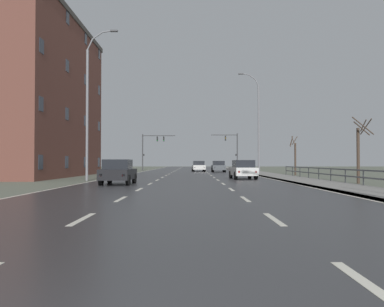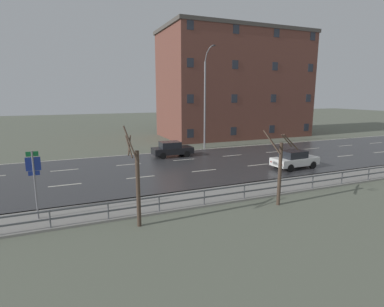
{
  "view_description": "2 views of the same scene",
  "coord_description": "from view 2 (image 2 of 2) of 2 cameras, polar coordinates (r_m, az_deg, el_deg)",
  "views": [
    {
      "loc": [
        0.34,
        -2.59,
        1.41
      ],
      "look_at": [
        0.68,
        68.12,
        2.89
      ],
      "focal_mm": 38.29,
      "sensor_mm": 36.0,
      "label": 1
    },
    {
      "loc": [
        24.81,
        13.09,
        6.3
      ],
      "look_at": [
        0.0,
        23.47,
        1.07
      ],
      "focal_mm": 28.53,
      "sensor_mm": 36.0,
      "label": 2
    }
  ],
  "objects": [
    {
      "name": "highway_sign",
      "position": [
        16.97,
        -27.39,
        -3.86
      ],
      "size": [
        0.09,
        0.68,
        3.6
      ],
      "color": "slate",
      "rests_on": "ground"
    },
    {
      "name": "street_lamp_left_bank",
      "position": [
        35.67,
        2.51,
        9.93
      ],
      "size": [
        2.39,
        0.24,
        11.48
      ],
      "color": "slate",
      "rests_on": "ground"
    },
    {
      "name": "brick_building",
      "position": [
        47.94,
        7.85,
        12.68
      ],
      "size": [
        11.42,
        21.8,
        15.55
      ],
      "color": "brown",
      "rests_on": "ground"
    },
    {
      "name": "bare_tree_mid",
      "position": [
        17.97,
        16.08,
        -2.86
      ],
      "size": [
        1.45,
        1.56,
        4.32
      ],
      "color": "#423328",
      "rests_on": "ground"
    },
    {
      "name": "guardrail",
      "position": [
        18.02,
        6.19,
        -7.14
      ],
      "size": [
        0.07,
        34.66,
        1.0
      ],
      "color": "#515459",
      "rests_on": "ground"
    },
    {
      "name": "car_far_right",
      "position": [
        27.69,
        18.59,
        -1.03
      ],
      "size": [
        2.01,
        4.19,
        1.57
      ],
      "rotation": [
        0.0,
        0.0,
        0.06
      ],
      "color": "silver",
      "rests_on": "ground"
    },
    {
      "name": "bare_tree_near",
      "position": [
        14.72,
        -10.21,
        -5.69
      ],
      "size": [
        1.01,
        0.68,
        4.91
      ],
      "color": "#423328",
      "rests_on": "ground"
    },
    {
      "name": "ground_plane",
      "position": [
        43.3,
        31.51,
        0.92
      ],
      "size": [
        160.0,
        160.0,
        0.12
      ],
      "color": "#5B6051"
    },
    {
      "name": "car_mid_centre",
      "position": [
        31.23,
        -3.79,
        0.84
      ],
      "size": [
        1.86,
        4.11,
        1.57
      ],
      "rotation": [
        0.0,
        0.0,
        -0.01
      ],
      "color": "black",
      "rests_on": "ground"
    }
  ]
}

